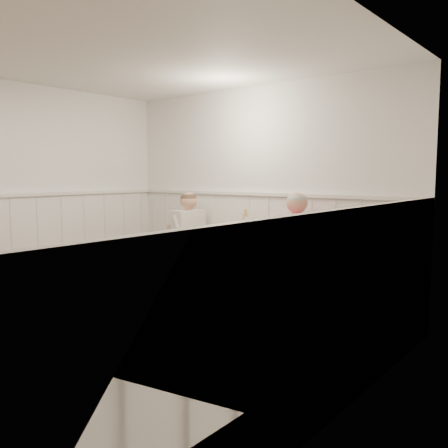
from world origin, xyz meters
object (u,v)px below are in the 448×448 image
at_px(chair_left, 186,256).
at_px(diner_cream, 190,252).
at_px(man_in_pink, 295,266).
at_px(beer_bottle, 228,233).
at_px(dining_table, 235,252).
at_px(chair_right, 299,273).
at_px(grass_vase, 243,226).

xyz_separation_m(chair_left, diner_cream, (0.07, -0.01, 0.06)).
relative_size(man_in_pink, beer_bottle, 6.88).
bearing_deg(chair_left, beer_bottle, 17.04).
height_order(dining_table, chair_left, chair_left).
relative_size(diner_cream, beer_bottle, 6.71).
xyz_separation_m(dining_table, chair_right, (0.82, 0.06, -0.15)).
distance_m(chair_right, beer_bottle, 1.16).
xyz_separation_m(chair_left, man_in_pink, (1.62, -0.02, 0.08)).
bearing_deg(man_in_pink, dining_table, -177.15).
bearing_deg(dining_table, grass_vase, 105.02).
relative_size(chair_right, diner_cream, 0.68).
bearing_deg(diner_cream, chair_right, 0.31).
distance_m(dining_table, diner_cream, 0.78).
relative_size(chair_left, beer_bottle, 4.61).
height_order(chair_left, man_in_pink, man_in_pink).
height_order(dining_table, beer_bottle, beer_bottle).
relative_size(dining_table, grass_vase, 2.38).
height_order(chair_right, man_in_pink, man_in_pink).
xyz_separation_m(dining_table, chair_left, (-0.84, 0.06, -0.15)).
bearing_deg(diner_cream, dining_table, -4.09).
bearing_deg(beer_bottle, grass_vase, 5.40).
bearing_deg(man_in_pink, chair_right, 32.88).
relative_size(dining_table, chair_left, 1.07).
distance_m(chair_left, diner_cream, 0.09).
bearing_deg(beer_bottle, man_in_pink, -10.33).
bearing_deg(chair_left, dining_table, -4.23).
distance_m(chair_left, man_in_pink, 1.62).
xyz_separation_m(chair_right, man_in_pink, (-0.04, -0.03, 0.08)).
height_order(man_in_pink, beer_bottle, man_in_pink).
distance_m(dining_table, chair_left, 0.85).
height_order(dining_table, man_in_pink, man_in_pink).
relative_size(dining_table, man_in_pink, 0.72).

